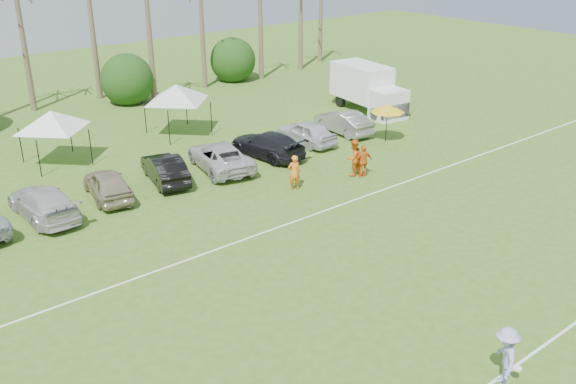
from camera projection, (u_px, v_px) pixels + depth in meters
field_lines at (345, 298)px, 22.93m from camera, size 80.00×12.10×0.01m
bush_tree_2 at (115, 74)px, 47.80m from camera, size 4.00×4.00×4.00m
bush_tree_3 at (227, 57)px, 53.61m from camera, size 4.00×4.00×4.00m
sideline_player_a at (294, 173)px, 31.81m from camera, size 0.77×0.63×1.81m
sideline_player_b at (353, 158)px, 33.55m from camera, size 1.00×0.80×1.96m
sideline_player_c at (363, 161)px, 33.39m from camera, size 1.09×0.69×1.73m
box_truck at (368, 87)px, 44.58m from camera, size 3.09×6.36×3.15m
canopy_tent_left at (50, 111)px, 34.35m from camera, size 4.36×4.36×3.53m
canopy_tent_right at (176, 84)px, 39.14m from camera, size 4.58×4.58×3.71m
market_umbrella at (387, 108)px, 38.25m from camera, size 2.08×2.08×2.32m
frisbee_player at (505, 357)px, 18.36m from camera, size 1.39×1.38×1.92m
parked_car_3 at (43, 203)px, 28.91m from camera, size 2.11×4.96×1.43m
parked_car_4 at (108, 184)px, 30.90m from camera, size 2.39×4.42×1.43m
parked_car_5 at (165, 169)px, 32.85m from camera, size 2.44×4.56×1.43m
parked_car_6 at (220, 157)px, 34.48m from camera, size 3.37×5.51×1.43m
parked_car_7 at (267, 144)px, 36.33m from camera, size 2.54×5.11×1.43m
parked_car_8 at (306, 132)px, 38.40m from camera, size 1.75×4.21×1.43m
parked_car_9 at (343, 122)px, 40.33m from camera, size 1.84×4.43×1.43m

